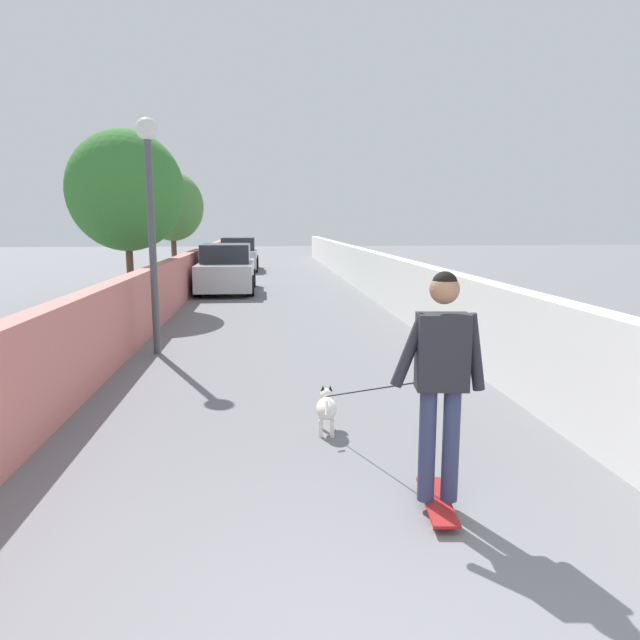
{
  "coord_description": "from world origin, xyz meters",
  "views": [
    {
      "loc": [
        -2.34,
        0.39,
        2.19
      ],
      "look_at": [
        4.69,
        -0.27,
        1.0
      ],
      "focal_mm": 32.19,
      "sensor_mm": 36.0,
      "label": 1
    }
  ],
  "objects_px": {
    "skateboard": "(437,501)",
    "person_skateboarder": "(442,369)",
    "lamp_post": "(150,193)",
    "tree_left_mid": "(172,207)",
    "dog": "(327,407)",
    "car_near": "(227,270)",
    "car_far": "(239,255)",
    "tree_left_near": "(126,191)"
  },
  "relations": [
    {
      "from": "lamp_post",
      "to": "person_skateboarder",
      "type": "xyz_separation_m",
      "value": [
        -5.74,
        -3.16,
        -1.56
      ]
    },
    {
      "from": "tree_left_near",
      "to": "car_far",
      "type": "xyz_separation_m",
      "value": [
        12.05,
        -2.26,
        -2.29
      ]
    },
    {
      "from": "person_skateboarder",
      "to": "car_far",
      "type": "height_order",
      "value": "person_skateboarder"
    },
    {
      "from": "lamp_post",
      "to": "skateboard",
      "type": "relative_size",
      "value": 4.74
    },
    {
      "from": "tree_left_mid",
      "to": "dog",
      "type": "distance_m",
      "value": 16.24
    },
    {
      "from": "skateboard",
      "to": "car_near",
      "type": "xyz_separation_m",
      "value": [
        14.68,
        2.56,
        0.65
      ]
    },
    {
      "from": "tree_left_near",
      "to": "skateboard",
      "type": "xyz_separation_m",
      "value": [
        -11.31,
        -4.82,
        -2.94
      ]
    },
    {
      "from": "skateboard",
      "to": "car_far",
      "type": "distance_m",
      "value": 23.51
    },
    {
      "from": "tree_left_mid",
      "to": "lamp_post",
      "type": "xyz_separation_m",
      "value": [
        -11.56,
        -1.45,
        -0.1
      ]
    },
    {
      "from": "tree_left_near",
      "to": "car_far",
      "type": "height_order",
      "value": "tree_left_near"
    },
    {
      "from": "skateboard",
      "to": "person_skateboarder",
      "type": "relative_size",
      "value": 0.46
    },
    {
      "from": "lamp_post",
      "to": "car_far",
      "type": "xyz_separation_m",
      "value": [
        17.61,
        -0.6,
        -1.97
      ]
    },
    {
      "from": "tree_left_mid",
      "to": "car_near",
      "type": "bearing_deg",
      "value": -142.06
    },
    {
      "from": "car_near",
      "to": "tree_left_near",
      "type": "bearing_deg",
      "value": 146.17
    },
    {
      "from": "lamp_post",
      "to": "car_near",
      "type": "bearing_deg",
      "value": -3.84
    },
    {
      "from": "tree_left_near",
      "to": "car_far",
      "type": "distance_m",
      "value": 12.47
    },
    {
      "from": "dog",
      "to": "person_skateboarder",
      "type": "bearing_deg",
      "value": -159.06
    },
    {
      "from": "person_skateboarder",
      "to": "car_near",
      "type": "bearing_deg",
      "value": 9.9
    },
    {
      "from": "tree_left_mid",
      "to": "dog",
      "type": "xyz_separation_m",
      "value": [
        -15.55,
        -3.94,
        -2.51
      ]
    },
    {
      "from": "person_skateboarder",
      "to": "car_far",
      "type": "bearing_deg",
      "value": 6.26
    },
    {
      "from": "lamp_post",
      "to": "skateboard",
      "type": "height_order",
      "value": "lamp_post"
    },
    {
      "from": "person_skateboarder",
      "to": "lamp_post",
      "type": "bearing_deg",
      "value": 28.82
    },
    {
      "from": "car_near",
      "to": "car_far",
      "type": "distance_m",
      "value": 8.68
    },
    {
      "from": "skateboard",
      "to": "tree_left_mid",
      "type": "bearing_deg",
      "value": 14.92
    },
    {
      "from": "dog",
      "to": "lamp_post",
      "type": "bearing_deg",
      "value": 31.96
    },
    {
      "from": "tree_left_mid",
      "to": "person_skateboarder",
      "type": "xyz_separation_m",
      "value": [
        -17.31,
        -4.61,
        -1.66
      ]
    },
    {
      "from": "person_skateboarder",
      "to": "tree_left_near",
      "type": "bearing_deg",
      "value": 23.09
    },
    {
      "from": "tree_left_mid",
      "to": "skateboard",
      "type": "relative_size",
      "value": 4.93
    },
    {
      "from": "tree_left_mid",
      "to": "skateboard",
      "type": "distance_m",
      "value": 18.11
    },
    {
      "from": "tree_left_near",
      "to": "lamp_post",
      "type": "bearing_deg",
      "value": -163.38
    },
    {
      "from": "dog",
      "to": "car_far",
      "type": "distance_m",
      "value": 21.69
    },
    {
      "from": "car_near",
      "to": "car_far",
      "type": "xyz_separation_m",
      "value": [
        8.68,
        -0.0,
        0.0
      ]
    },
    {
      "from": "lamp_post",
      "to": "car_near",
      "type": "xyz_separation_m",
      "value": [
        8.93,
        -0.6,
        -1.97
      ]
    },
    {
      "from": "lamp_post",
      "to": "car_far",
      "type": "height_order",
      "value": "lamp_post"
    },
    {
      "from": "lamp_post",
      "to": "dog",
      "type": "height_order",
      "value": "lamp_post"
    },
    {
      "from": "tree_left_near",
      "to": "car_near",
      "type": "distance_m",
      "value": 4.66
    },
    {
      "from": "tree_left_mid",
      "to": "lamp_post",
      "type": "distance_m",
      "value": 11.65
    },
    {
      "from": "dog",
      "to": "car_far",
      "type": "bearing_deg",
      "value": 5.0
    },
    {
      "from": "car_far",
      "to": "car_near",
      "type": "bearing_deg",
      "value": 180.0
    },
    {
      "from": "skateboard",
      "to": "dog",
      "type": "bearing_deg",
      "value": 20.94
    },
    {
      "from": "tree_left_near",
      "to": "dog",
      "type": "height_order",
      "value": "tree_left_near"
    },
    {
      "from": "tree_left_mid",
      "to": "lamp_post",
      "type": "relative_size",
      "value": 1.04
    }
  ]
}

